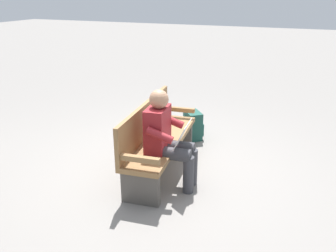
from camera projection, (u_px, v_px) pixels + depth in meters
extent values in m
plane|color=gray|center=(162.00, 170.00, 4.65)|extent=(40.00, 40.00, 0.00)
cube|color=olive|center=(162.00, 141.00, 4.50)|extent=(1.84, 0.67, 0.06)
cube|color=olive|center=(145.00, 120.00, 4.46)|extent=(1.79, 0.24, 0.45)
cube|color=olive|center=(179.00, 109.00, 5.21)|extent=(0.11, 0.48, 0.06)
cube|color=olive|center=(138.00, 159.00, 3.68)|extent=(0.11, 0.48, 0.06)
cube|color=#4C4742|center=(178.00, 134.00, 5.30)|extent=(0.13, 0.44, 0.39)
cube|color=#4C4742|center=(140.00, 188.00, 3.86)|extent=(0.13, 0.44, 0.39)
cube|color=maroon|center=(158.00, 129.00, 4.09)|extent=(0.42, 0.26, 0.52)
sphere|color=#A87A5B|center=(159.00, 99.00, 3.96)|extent=(0.22, 0.22, 0.22)
cylinder|color=#38383D|center=(177.00, 147.00, 4.22)|extent=(0.19, 0.43, 0.15)
cylinder|color=#38383D|center=(173.00, 154.00, 4.04)|extent=(0.19, 0.43, 0.15)
cylinder|color=#38383D|center=(192.00, 167.00, 4.25)|extent=(0.13, 0.13, 0.45)
cylinder|color=#38383D|center=(188.00, 175.00, 4.08)|extent=(0.13, 0.13, 0.45)
cylinder|color=maroon|center=(171.00, 121.00, 4.27)|extent=(0.12, 0.32, 0.18)
cylinder|color=maroon|center=(160.00, 135.00, 3.84)|extent=(0.12, 0.32, 0.18)
cube|color=silver|center=(183.00, 134.00, 4.03)|extent=(0.41, 0.17, 0.27)
cube|color=#1E4C42|center=(193.00, 125.00, 5.58)|extent=(0.39, 0.38, 0.44)
cube|color=#23574C|center=(200.00, 128.00, 5.64)|extent=(0.21, 0.18, 0.20)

